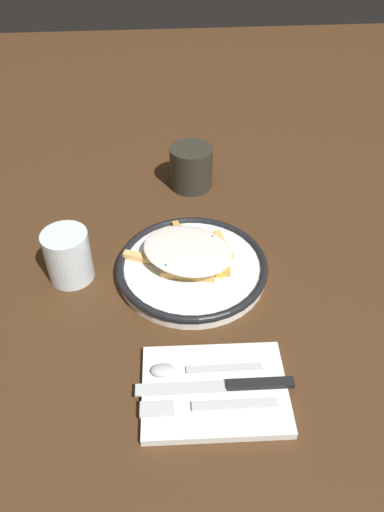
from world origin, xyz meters
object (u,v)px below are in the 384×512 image
at_px(spoon, 187,369).
at_px(coffee_mug, 191,167).
at_px(fries_heap, 189,253).
at_px(knife, 229,385).
at_px(plate, 192,267).
at_px(napkin, 215,390).
at_px(fork, 208,406).
at_px(water_glass, 68,256).

relative_size(spoon, coffee_mug, 1.32).
bearing_deg(fries_heap, knife, -171.71).
bearing_deg(plate, napkin, -177.11).
xyz_separation_m(fork, knife, (0.03, -0.03, 0.00)).
relative_size(knife, coffee_mug, 1.82).
height_order(plate, fries_heap, fries_heap).
distance_m(fries_heap, spoon, 0.22).
bearing_deg(spoon, plate, -6.48).
relative_size(napkin, knife, 0.91).
height_order(fries_heap, napkin, fries_heap).
relative_size(napkin, water_glass, 2.14).
height_order(water_glass, coffee_mug, water_glass).
height_order(plate, coffee_mug, coffee_mug).
xyz_separation_m(knife, water_glass, (0.24, 0.23, 0.03)).
bearing_deg(plate, coffee_mug, -4.17).
relative_size(plate, spoon, 1.66).
bearing_deg(fries_heap, water_glass, 90.02).
bearing_deg(plate, spoon, 173.52).
distance_m(plate, coffee_mug, 0.27).
relative_size(plate, fork, 1.44).
bearing_deg(knife, fork, 131.20).
bearing_deg(plate, water_glass, 87.20).
height_order(fries_heap, coffee_mug, coffee_mug).
xyz_separation_m(spoon, coffee_mug, (0.47, -0.04, 0.03)).
bearing_deg(spoon, knife, -118.31).
relative_size(plate, fries_heap, 1.23).
xyz_separation_m(fries_heap, spoon, (-0.21, 0.02, -0.02)).
xyz_separation_m(water_glass, coffee_mug, (0.26, -0.22, -0.00)).
relative_size(fries_heap, water_glass, 2.29).
height_order(knife, coffee_mug, coffee_mug).
distance_m(napkin, coffee_mug, 0.50).
bearing_deg(fork, fries_heap, 0.90).
xyz_separation_m(fries_heap, napkin, (-0.24, -0.02, -0.03)).
bearing_deg(water_glass, napkin, -138.70).
height_order(napkin, water_glass, water_glass).
xyz_separation_m(knife, coffee_mug, (0.50, 0.01, 0.03)).
bearing_deg(knife, fries_heap, 8.29).
bearing_deg(spoon, water_glass, 39.77).
distance_m(spoon, water_glass, 0.28).
relative_size(plate, coffee_mug, 2.19).
bearing_deg(coffee_mug, spoon, 174.83).
distance_m(plate, fork, 0.26).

